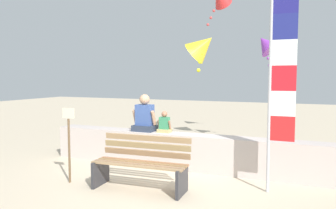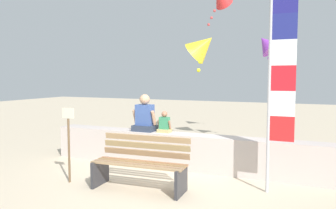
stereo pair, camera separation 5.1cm
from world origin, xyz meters
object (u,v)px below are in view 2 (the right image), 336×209
(person_child, at_px, (164,124))
(kite_purple, at_px, (266,44))
(person_adult, at_px, (145,117))
(kite_yellow, at_px, (203,46))
(flag_banner, at_px, (278,75))
(sign_post, at_px, (69,139))
(park_bench, at_px, (141,164))

(person_child, xyz_separation_m, kite_purple, (1.69, 2.65, 1.85))
(person_adult, distance_m, person_child, 0.49)
(person_adult, height_order, kite_yellow, kite_yellow)
(flag_banner, height_order, kite_purple, flag_banner)
(flag_banner, xyz_separation_m, sign_post, (-3.47, -0.91, -1.13))
(person_adult, relative_size, flag_banner, 0.24)
(park_bench, xyz_separation_m, kite_purple, (1.44, 4.17, 2.33))
(person_adult, distance_m, sign_post, 1.87)
(park_bench, bearing_deg, flag_banner, 17.63)
(person_child, bearing_deg, person_adult, -179.95)
(kite_purple, distance_m, sign_post, 5.56)
(kite_yellow, bearing_deg, person_child, -132.80)
(park_bench, height_order, person_adult, person_adult)
(person_child, xyz_separation_m, kite_yellow, (0.62, 0.67, 1.68))
(sign_post, bearing_deg, park_bench, 9.85)
(flag_banner, relative_size, sign_post, 2.45)
(park_bench, height_order, person_child, person_child)
(park_bench, relative_size, flag_banner, 0.50)
(sign_post, bearing_deg, person_child, 58.22)
(flag_banner, bearing_deg, kite_yellow, 139.45)
(park_bench, height_order, flag_banner, flag_banner)
(person_adult, xyz_separation_m, person_child, (0.47, 0.00, -0.14))
(kite_yellow, relative_size, sign_post, 0.72)
(person_child, relative_size, flag_banner, 0.14)
(kite_purple, height_order, kite_yellow, kite_purple)
(kite_yellow, xyz_separation_m, sign_post, (-1.70, -2.42, -1.78))
(person_adult, distance_m, kite_purple, 3.83)
(park_bench, distance_m, person_child, 1.61)
(kite_purple, xyz_separation_m, sign_post, (-2.78, -4.40, -1.95))
(flag_banner, bearing_deg, park_bench, -162.37)
(person_child, relative_size, kite_yellow, 0.47)
(person_adult, xyz_separation_m, flag_banner, (2.86, -0.84, 0.89))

